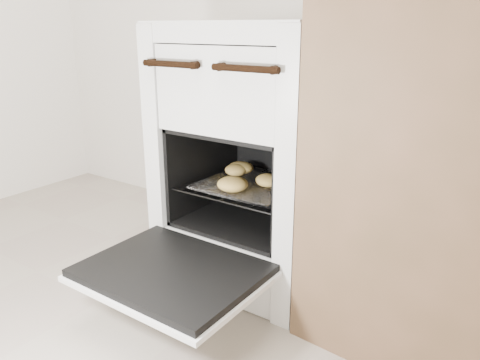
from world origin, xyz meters
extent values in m
cube|color=silver|center=(-0.04, 1.21, 0.42)|extent=(0.55, 0.59, 0.84)
cylinder|color=black|center=(-0.17, 0.90, 0.73)|extent=(0.20, 0.02, 0.02)
cylinder|color=black|center=(0.09, 0.90, 0.73)|extent=(0.20, 0.02, 0.02)
cube|color=black|center=(-0.04, 0.73, 0.19)|extent=(0.48, 0.37, 0.02)
cube|color=silver|center=(-0.04, 0.73, 0.17)|extent=(0.50, 0.39, 0.01)
cylinder|color=black|center=(-0.23, 1.13, 0.33)|extent=(0.01, 0.39, 0.01)
cylinder|color=black|center=(0.16, 1.13, 0.33)|extent=(0.01, 0.39, 0.01)
cylinder|color=black|center=(-0.04, 0.95, 0.33)|extent=(0.39, 0.01, 0.01)
cylinder|color=black|center=(-0.04, 1.32, 0.33)|extent=(0.39, 0.01, 0.01)
cylinder|color=black|center=(-0.20, 1.13, 0.33)|extent=(0.01, 0.37, 0.01)
cylinder|color=black|center=(-0.15, 1.13, 0.33)|extent=(0.01, 0.37, 0.01)
cylinder|color=black|center=(-0.09, 1.13, 0.33)|extent=(0.01, 0.37, 0.01)
cylinder|color=black|center=(-0.04, 1.13, 0.33)|extent=(0.01, 0.37, 0.01)
cylinder|color=black|center=(0.02, 1.13, 0.33)|extent=(0.01, 0.37, 0.01)
cylinder|color=black|center=(0.07, 1.13, 0.33)|extent=(0.01, 0.37, 0.01)
cylinder|color=black|center=(0.13, 1.13, 0.33)|extent=(0.01, 0.37, 0.01)
cube|color=silver|center=(-0.04, 1.11, 0.33)|extent=(0.31, 0.28, 0.01)
ellipsoid|color=#D3AD54|center=(-0.13, 1.17, 0.36)|extent=(0.11, 0.11, 0.04)
ellipsoid|color=#D3AD54|center=(-0.04, 1.03, 0.36)|extent=(0.12, 0.12, 0.05)
ellipsoid|color=#D3AD54|center=(-0.13, 1.20, 0.36)|extent=(0.11, 0.11, 0.04)
ellipsoid|color=#D3AD54|center=(0.02, 1.13, 0.36)|extent=(0.11, 0.11, 0.04)
camera|label=1|loc=(0.78, -0.11, 0.84)|focal=35.00mm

